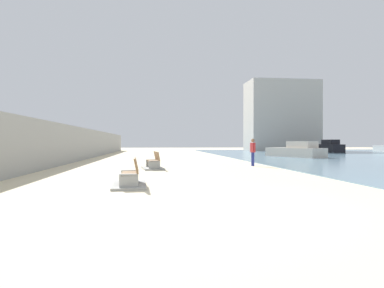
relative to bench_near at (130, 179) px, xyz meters
name	(u,v)px	position (x,y,z in m)	size (l,w,h in m)	color
ground_plane	(170,161)	(2.02, 14.42, -0.23)	(120.00, 120.00, 0.00)	beige
seawall	(72,144)	(-5.48, 14.42, 1.12)	(0.80, 64.00, 2.71)	#9E9E99
bench_near	(130,179)	(0.00, 0.00, 0.00)	(1.21, 2.16, 0.98)	#9E9E99
bench_far	(153,165)	(0.75, 7.00, 0.00)	(1.36, 2.23, 0.98)	#9E9E99
person_walking	(253,150)	(6.99, 8.47, 0.78)	(0.27, 0.51, 1.73)	navy
boat_far_right	(296,151)	(14.77, 19.09, 0.40)	(4.29, 6.46, 1.56)	beige
boat_far_left	(327,147)	(26.28, 33.42, 0.52)	(2.50, 7.83, 1.83)	black
harbor_building	(281,116)	(22.92, 42.42, 5.80)	(12.00, 6.00, 12.07)	#ADAAA3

